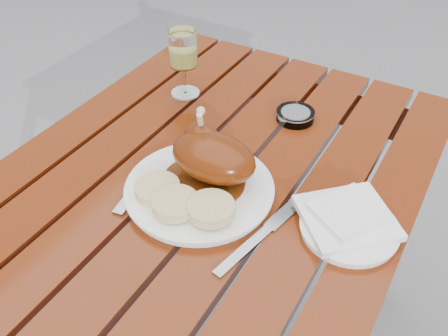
{
  "coord_description": "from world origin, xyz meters",
  "views": [
    {
      "loc": [
        0.42,
        -0.59,
        1.41
      ],
      "look_at": [
        0.04,
        0.06,
        0.78
      ],
      "focal_mm": 40.0,
      "sensor_mm": 36.0,
      "label": 1
    }
  ],
  "objects_px": {
    "table": "(199,303)",
    "dinner_plate": "(200,190)",
    "side_plate": "(349,228)",
    "wine_glass": "(184,64)",
    "ashtray": "(295,115)"
  },
  "relations": [
    {
      "from": "side_plate",
      "to": "ashtray",
      "type": "distance_m",
      "value": 0.36
    },
    {
      "from": "dinner_plate",
      "to": "side_plate",
      "type": "relative_size",
      "value": 1.63
    },
    {
      "from": "table",
      "to": "ashtray",
      "type": "distance_m",
      "value": 0.51
    },
    {
      "from": "table",
      "to": "dinner_plate",
      "type": "height_order",
      "value": "dinner_plate"
    },
    {
      "from": "wine_glass",
      "to": "ashtray",
      "type": "height_order",
      "value": "wine_glass"
    },
    {
      "from": "side_plate",
      "to": "ashtray",
      "type": "bearing_deg",
      "value": 129.32
    },
    {
      "from": "ashtray",
      "to": "dinner_plate",
      "type": "bearing_deg",
      "value": -99.73
    },
    {
      "from": "wine_glass",
      "to": "ashtray",
      "type": "distance_m",
      "value": 0.3
    },
    {
      "from": "table",
      "to": "dinner_plate",
      "type": "xyz_separation_m",
      "value": [
        0.02,
        -0.0,
        0.38
      ]
    },
    {
      "from": "dinner_plate",
      "to": "table",
      "type": "bearing_deg",
      "value": 171.41
    },
    {
      "from": "table",
      "to": "dinner_plate",
      "type": "distance_m",
      "value": 0.38
    },
    {
      "from": "table",
      "to": "dinner_plate",
      "type": "relative_size",
      "value": 4.15
    },
    {
      "from": "dinner_plate",
      "to": "side_plate",
      "type": "distance_m",
      "value": 0.29
    },
    {
      "from": "side_plate",
      "to": "ashtray",
      "type": "relative_size",
      "value": 1.99
    },
    {
      "from": "dinner_plate",
      "to": "ashtray",
      "type": "bearing_deg",
      "value": 80.27
    }
  ]
}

